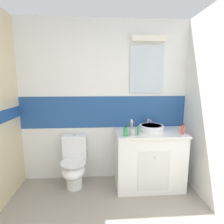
% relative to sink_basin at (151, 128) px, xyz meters
% --- Properties ---
extents(wall_back_tiled, '(3.20, 0.20, 2.50)m').
position_rel_sink_basin_xyz_m(wall_back_tiled, '(-0.68, 0.30, 0.36)').
color(wall_back_tiled, white).
rests_on(wall_back_tiled, ground_plane).
extents(vanity_cabinet, '(0.99, 0.59, 0.85)m').
position_rel_sink_basin_xyz_m(vanity_cabinet, '(-0.04, -0.03, -0.47)').
color(vanity_cabinet, white).
rests_on(vanity_cabinet, ground_plane).
extents(sink_basin, '(0.36, 0.40, 0.15)m').
position_rel_sink_basin_xyz_m(sink_basin, '(0.00, 0.00, 0.00)').
color(sink_basin, white).
rests_on(sink_basin, vanity_cabinet).
extents(toilet, '(0.37, 0.50, 0.78)m').
position_rel_sink_basin_xyz_m(toilet, '(-1.16, 0.01, -0.54)').
color(toilet, white).
rests_on(toilet, ground_plane).
extents(toothbrush_cup, '(0.07, 0.07, 0.23)m').
position_rel_sink_basin_xyz_m(toothbrush_cup, '(-0.33, -0.21, 0.01)').
color(toothbrush_cup, '#B2ADA3').
rests_on(toothbrush_cup, vanity_cabinet).
extents(soap_dispenser, '(0.06, 0.06, 0.16)m').
position_rel_sink_basin_xyz_m(soap_dispenser, '(-0.42, -0.22, 0.01)').
color(soap_dispenser, green).
rests_on(soap_dispenser, vanity_cabinet).
extents(deodorant_spray_can, '(0.04, 0.04, 0.15)m').
position_rel_sink_basin_xyz_m(deodorant_spray_can, '(0.38, -0.20, 0.02)').
color(deodorant_spray_can, '#D84C33').
rests_on(deodorant_spray_can, vanity_cabinet).
extents(toothpaste_tube_upright, '(0.03, 0.03, 0.16)m').
position_rel_sink_basin_xyz_m(toothpaste_tube_upright, '(-0.24, -0.20, 0.03)').
color(toothpaste_tube_upright, green).
rests_on(toothpaste_tube_upright, vanity_cabinet).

